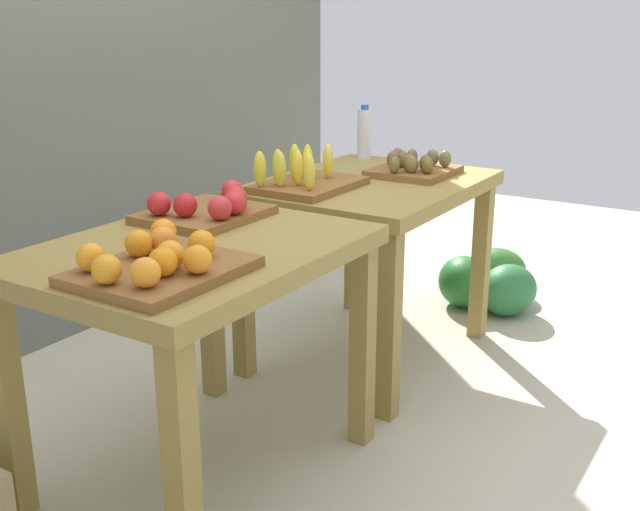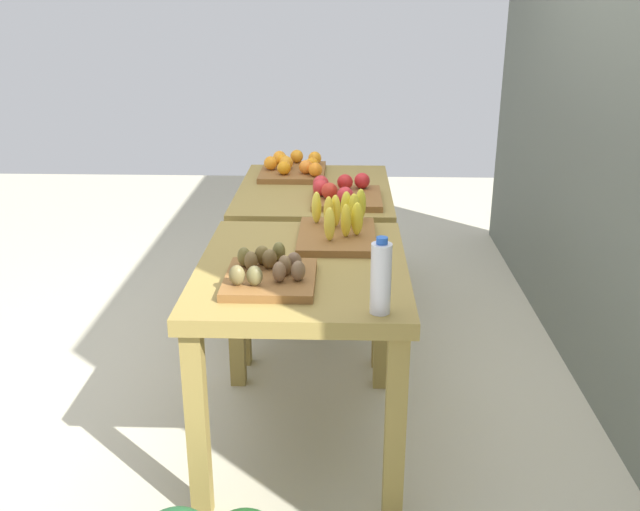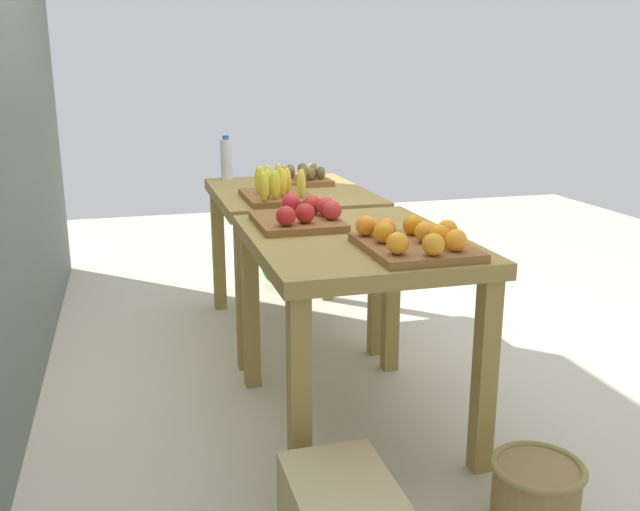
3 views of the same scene
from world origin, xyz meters
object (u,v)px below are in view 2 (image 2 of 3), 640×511
Objects in this scene: wicker_basket at (268,254)px; display_table_right at (303,292)px; water_bottle at (381,278)px; cardboard_produce_box at (365,253)px; banana_crate at (339,227)px; apple_bin at (343,193)px; display_table_left at (315,209)px; kiwi_bin at (270,273)px; orange_bin at (294,168)px.

display_table_right is at bearing 10.29° from wicker_basket.
water_bottle reaches higher than cardboard_produce_box.
banana_crate is 1.84m from wicker_basket.
wicker_basket is at bearing -154.56° from apple_bin.
cardboard_produce_box is at bearing 159.53° from display_table_left.
water_bottle is (0.74, 0.14, 0.07)m from banana_crate.
water_bottle is (1.56, 0.28, 0.24)m from display_table_left.
kiwi_bin reaches higher than display_table_left.
display_table_right reaches higher than cardboard_produce_box.
kiwi_bin is (0.19, -0.11, 0.15)m from display_table_right.
apple_bin is (-0.88, 0.15, 0.16)m from display_table_right.
water_bottle is at bearing 14.85° from wicker_basket.
banana_crate is (0.57, -0.01, 0.01)m from apple_bin.
orange_bin is 1.12× the size of apple_bin.
cardboard_produce_box is (-1.62, 0.16, -0.71)m from banana_crate.
kiwi_bin is (0.50, -0.24, -0.01)m from banana_crate.
display_table_right is 2.36× the size of banana_crate.
banana_crate reaches higher than apple_bin.
wicker_basket is at bearing -157.17° from orange_bin.
apple_bin reaches higher than kiwi_bin.
banana_crate is 1.78m from cardboard_produce_box.
apple_bin is at bearing -8.13° from cardboard_produce_box.
apple_bin is 1.10× the size of kiwi_bin.
banana_crate reaches higher than wicker_basket.
display_table_right is at bearing -147.61° from water_bottle.
wicker_basket is (-1.05, -0.50, -0.72)m from apple_bin.
display_table_left is at bearing -20.47° from cardboard_produce_box.
banana_crate is at bearing 16.66° from wicker_basket.
apple_bin is 0.57m from banana_crate.
banana_crate reaches higher than orange_bin.
apple_bin is 1.37m from wicker_basket.
orange_bin is 1.60m from kiwi_bin.
display_table_right reaches higher than wicker_basket.
wicker_basket is at bearing -173.43° from kiwi_bin.
cardboard_produce_box is (-1.05, 0.15, -0.70)m from apple_bin.
wicker_basket is 0.65m from cardboard_produce_box.
banana_crate is at bearing 154.16° from kiwi_bin.
kiwi_bin is at bearing -10.84° from cardboard_produce_box.
apple_bin reaches higher than wicker_basket.
banana_crate is 1.10× the size of cardboard_produce_box.
cardboard_produce_box is (-2.12, 0.41, -0.69)m from kiwi_bin.
water_bottle is at bearing 32.39° from display_table_right.
orange_bin is 1.13m from banana_crate.
water_bottle is at bearing -0.58° from cardboard_produce_box.
water_bottle is 0.64× the size of cardboard_produce_box.
banana_crate is (-0.30, 0.14, 0.17)m from display_table_right.
banana_crate reaches higher than kiwi_bin.
display_table_left is 2.60× the size of cardboard_produce_box.
cardboard_produce_box is at bearing 179.42° from water_bottle.
kiwi_bin is at bearing 0.83° from orange_bin.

